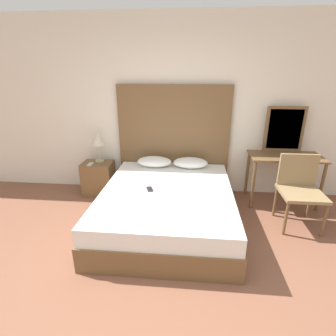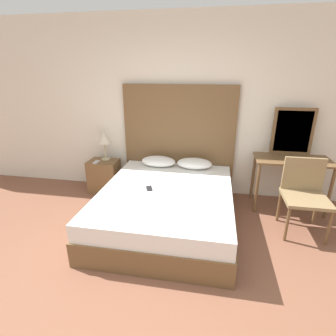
% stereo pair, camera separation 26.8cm
% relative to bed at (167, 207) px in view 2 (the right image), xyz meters
% --- Properties ---
extents(ground_plane, '(16.00, 16.00, 0.00)m').
position_rel_bed_xyz_m(ground_plane, '(-0.02, -1.51, -0.25)').
color(ground_plane, brown).
extents(wall_back, '(10.00, 0.06, 2.70)m').
position_rel_bed_xyz_m(wall_back, '(-0.02, 1.11, 1.10)').
color(wall_back, silver).
rests_on(wall_back, ground_plane).
extents(bed, '(1.66, 2.02, 0.50)m').
position_rel_bed_xyz_m(bed, '(0.00, 0.00, 0.00)').
color(bed, brown).
rests_on(bed, ground_plane).
extents(headboard, '(1.75, 0.05, 1.72)m').
position_rel_bed_xyz_m(headboard, '(0.00, 1.04, 0.61)').
color(headboard, brown).
rests_on(headboard, ground_plane).
extents(pillow_left, '(0.53, 0.31, 0.16)m').
position_rel_bed_xyz_m(pillow_left, '(-0.28, 0.81, 0.33)').
color(pillow_left, white).
rests_on(pillow_left, bed).
extents(pillow_right, '(0.53, 0.31, 0.16)m').
position_rel_bed_xyz_m(pillow_right, '(0.28, 0.81, 0.33)').
color(pillow_right, white).
rests_on(pillow_right, bed).
extents(phone_on_bed, '(0.12, 0.16, 0.01)m').
position_rel_bed_xyz_m(phone_on_bed, '(-0.22, -0.03, 0.26)').
color(phone_on_bed, '#232328').
rests_on(phone_on_bed, bed).
extents(nightstand, '(0.47, 0.35, 0.54)m').
position_rel_bed_xyz_m(nightstand, '(-1.20, 0.79, 0.02)').
color(nightstand, brown).
rests_on(nightstand, ground_plane).
extents(table_lamp, '(0.22, 0.22, 0.48)m').
position_rel_bed_xyz_m(table_lamp, '(-1.17, 0.86, 0.65)').
color(table_lamp, tan).
rests_on(table_lamp, nightstand).
extents(phone_on_nightstand, '(0.07, 0.15, 0.01)m').
position_rel_bed_xyz_m(phone_on_nightstand, '(-1.27, 0.70, 0.29)').
color(phone_on_nightstand, '#B7B7BC').
rests_on(phone_on_nightstand, nightstand).
extents(vanity_desk, '(1.02, 0.52, 0.76)m').
position_rel_bed_xyz_m(vanity_desk, '(1.65, 0.74, 0.38)').
color(vanity_desk, brown).
rests_on(vanity_desk, ground_plane).
extents(vanity_mirror, '(0.56, 0.03, 0.67)m').
position_rel_bed_xyz_m(vanity_mirror, '(1.65, 0.98, 0.85)').
color(vanity_mirror, brown).
rests_on(vanity_mirror, vanity_desk).
extents(chair, '(0.51, 0.51, 0.91)m').
position_rel_bed_xyz_m(chair, '(1.68, 0.20, 0.28)').
color(chair, olive).
rests_on(chair, ground_plane).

